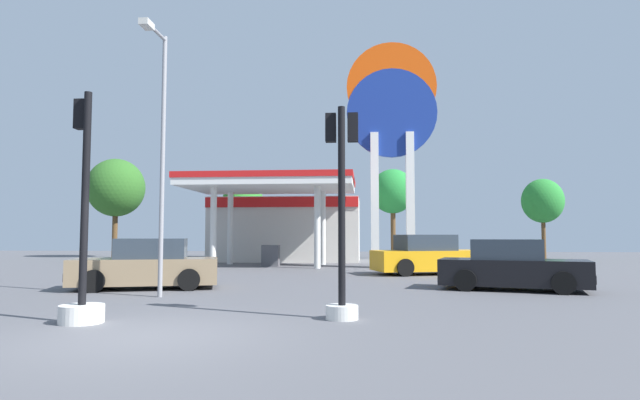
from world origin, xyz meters
TOP-DOWN VIEW (x-y plane):
  - ground_plane at (0.00, 0.00)m, footprint 90.00×90.00m
  - gas_station at (-1.40, 23.98)m, footprint 9.15×11.46m
  - station_pole_sign at (4.93, 18.19)m, footprint 4.55×0.56m
  - car_0 at (-3.02, 7.22)m, footprint 4.54×2.85m
  - car_1 at (6.17, 13.95)m, footprint 4.92×3.15m
  - car_2 at (7.88, 7.77)m, footprint 4.47×2.80m
  - traffic_signal_0 at (3.11, 1.99)m, footprint 0.65×0.67m
  - traffic_signal_1 at (-1.65, 1.11)m, footprint 0.80×0.80m
  - tree_0 at (-14.92, 29.11)m, footprint 4.19×4.19m
  - tree_1 at (-5.32, 29.21)m, footprint 3.06×3.06m
  - tree_2 at (5.52, 29.11)m, footprint 3.08×3.08m
  - tree_3 at (16.01, 29.72)m, footprint 2.87×2.87m
  - corner_streetlamp at (-1.79, 4.98)m, footprint 0.24×1.48m

SIDE VIEW (x-z plane):
  - ground_plane at x=0.00m, z-range 0.00..0.00m
  - car_2 at x=7.88m, z-range -0.07..1.42m
  - car_0 at x=-3.02m, z-range -0.07..1.44m
  - car_1 at x=6.17m, z-range -0.08..1.56m
  - traffic_signal_1 at x=-1.65m, z-range -1.07..3.23m
  - traffic_signal_0 at x=3.11m, z-range -0.32..3.81m
  - gas_station at x=-1.40m, z-range 0.00..4.69m
  - tree_1 at x=-5.32m, z-range 1.12..6.69m
  - tree_3 at x=16.01m, z-range 1.23..6.82m
  - corner_streetlamp at x=-1.79m, z-range 0.70..7.67m
  - tree_2 at x=5.52m, z-range 1.54..7.86m
  - tree_0 at x=-14.92m, z-range 1.48..8.80m
  - station_pole_sign at x=4.93m, z-range 1.52..12.98m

